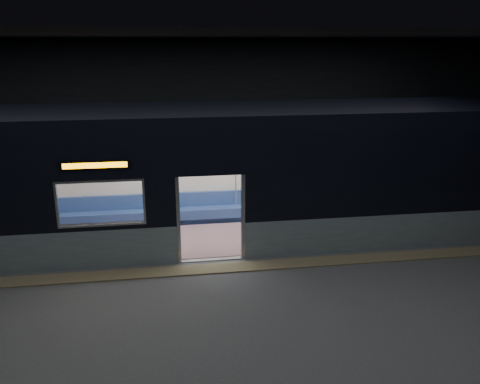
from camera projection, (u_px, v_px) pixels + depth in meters
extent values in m
cube|color=#47494C|center=(217.00, 280.00, 10.86)|extent=(24.00, 14.00, 0.01)
cube|color=black|center=(213.00, 37.00, 9.43)|extent=(24.00, 14.00, 0.04)
cube|color=black|center=(193.00, 117.00, 16.75)|extent=(24.00, 0.04, 5.00)
cube|color=#8C7F59|center=(214.00, 269.00, 11.37)|extent=(22.80, 0.50, 0.03)
cube|color=#8D9EA8|center=(408.00, 231.00, 12.44)|extent=(8.30, 0.12, 0.90)
cube|color=black|center=(415.00, 167.00, 11.98)|extent=(8.30, 0.12, 2.30)
cube|color=black|center=(210.00, 150.00, 11.11)|extent=(1.40, 0.12, 1.15)
cube|color=#B7BABC|center=(178.00, 220.00, 11.46)|extent=(0.08, 0.14, 2.05)
cube|color=#B7BABC|center=(243.00, 217.00, 11.67)|extent=(0.08, 0.14, 2.05)
cube|color=black|center=(95.00, 165.00, 10.74)|extent=(1.50, 0.04, 0.18)
cube|color=#F29900|center=(95.00, 165.00, 10.73)|extent=(1.34, 0.03, 0.12)
cube|color=silver|center=(200.00, 165.00, 14.13)|extent=(18.00, 0.12, 3.20)
cube|color=black|center=(204.00, 111.00, 12.28)|extent=(18.00, 3.00, 0.15)
cube|color=gray|center=(206.00, 237.00, 13.22)|extent=(17.76, 2.76, 0.04)
cube|color=silver|center=(204.00, 149.00, 12.55)|extent=(17.76, 2.76, 0.10)
cube|color=navy|center=(202.00, 214.00, 14.21)|extent=(11.00, 0.48, 0.41)
cube|color=navy|center=(202.00, 199.00, 14.28)|extent=(11.00, 0.10, 0.40)
cube|color=#735459|center=(67.00, 253.00, 11.64)|extent=(4.40, 0.48, 0.41)
cube|color=#735459|center=(342.00, 237.00, 12.60)|extent=(4.40, 0.48, 0.41)
cylinder|color=silver|center=(168.00, 210.00, 11.68)|extent=(0.04, 0.04, 2.26)
cylinder|color=silver|center=(167.00, 184.00, 13.82)|extent=(0.04, 0.04, 2.26)
cylinder|color=silver|center=(250.00, 206.00, 11.96)|extent=(0.04, 0.04, 2.26)
cylinder|color=silver|center=(236.00, 181.00, 14.10)|extent=(0.04, 0.04, 2.26)
cylinder|color=silver|center=(201.00, 155.00, 13.68)|extent=(11.00, 0.03, 0.03)
cube|color=black|center=(309.00, 202.00, 14.38)|extent=(0.16, 0.43, 0.15)
cube|color=black|center=(316.00, 202.00, 14.41)|extent=(0.16, 0.43, 0.15)
cylinder|color=black|center=(311.00, 213.00, 14.27)|extent=(0.10, 0.10, 0.43)
cylinder|color=black|center=(318.00, 213.00, 14.30)|extent=(0.10, 0.10, 0.43)
cube|color=pink|center=(311.00, 200.00, 14.56)|extent=(0.37, 0.20, 0.18)
cylinder|color=pink|center=(311.00, 189.00, 14.49)|extent=(0.39, 0.39, 0.48)
sphere|color=tan|center=(312.00, 177.00, 14.37)|extent=(0.19, 0.19, 0.19)
sphere|color=black|center=(311.00, 176.00, 14.40)|extent=(0.20, 0.20, 0.20)
cube|color=black|center=(315.00, 198.00, 14.29)|extent=(0.31, 0.28, 0.13)
cube|color=white|center=(307.00, 167.00, 14.54)|extent=(0.90, 0.03, 0.58)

